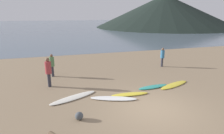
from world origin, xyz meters
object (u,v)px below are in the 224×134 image
object	(u,v)px
surfboard_4	(174,85)
person_0	(48,70)
surfboard_3	(153,87)
surfboard_1	(113,98)
person_1	(162,56)
surfboard_2	(130,94)
surfboard_0	(74,98)
person_2	(52,63)
beach_rock_near	(79,116)

from	to	relation	value
surfboard_4	person_0	xyz separation A→B (m)	(-7.26, 1.96, 1.01)
surfboard_3	surfboard_1	bearing A→B (deg)	-168.95
person_1	surfboard_2	bearing A→B (deg)	178.84
surfboard_2	person_1	distance (m)	6.60
surfboard_3	person_0	size ratio (longest dim) A/B	1.10
surfboard_0	person_2	world-z (taller)	person_2
person_0	person_2	bearing A→B (deg)	-74.23
surfboard_2	beach_rock_near	xyz separation A→B (m)	(-2.93, -1.72, 0.12)
surfboard_0	person_0	bearing A→B (deg)	95.36
surfboard_3	beach_rock_near	size ratio (longest dim) A/B	5.69
surfboard_2	person_1	xyz separation A→B (m)	(4.66, 4.60, 0.87)
surfboard_2	surfboard_4	xyz separation A→B (m)	(3.13, 0.57, -0.01)
surfboard_0	person_0	xyz separation A→B (m)	(-1.19, 2.08, 1.01)
surfboard_4	person_2	size ratio (longest dim) A/B	1.53
surfboard_2	beach_rock_near	bearing A→B (deg)	-145.16
surfboard_1	surfboard_2	world-z (taller)	surfboard_1
surfboard_1	surfboard_4	world-z (taller)	surfboard_1
surfboard_1	surfboard_2	distance (m)	1.03
surfboard_2	person_0	size ratio (longest dim) A/B	1.16
surfboard_4	person_0	distance (m)	7.59
surfboard_0	surfboard_3	bearing A→B (deg)	-22.58
surfboard_4	surfboard_3	bearing A→B (deg)	157.53
surfboard_2	person_0	world-z (taller)	person_0
person_1	person_0	bearing A→B (deg)	147.41
surfboard_3	surfboard_2	bearing A→B (deg)	-167.12
surfboard_1	surfboard_0	bearing A→B (deg)	-179.88
surfboard_3	person_2	world-z (taller)	person_2
surfboard_0	surfboard_1	bearing A→B (deg)	-44.69
beach_rock_near	person_1	bearing A→B (deg)	39.79
person_0	person_1	distance (m)	9.03
surfboard_1	person_2	size ratio (longest dim) A/B	1.52
surfboard_4	surfboard_0	bearing A→B (deg)	160.40
surfboard_4	person_1	distance (m)	4.40
surfboard_2	person_0	bearing A→B (deg)	152.90
surfboard_4	beach_rock_near	bearing A→B (deg)	-179.94
surfboard_2	person_1	size ratio (longest dim) A/B	1.32
surfboard_4	person_1	bearing A→B (deg)	48.53
surfboard_4	person_1	size ratio (longest dim) A/B	1.55
surfboard_2	beach_rock_near	world-z (taller)	beach_rock_near
person_0	person_2	distance (m)	1.99
surfboard_4	person_2	xyz separation A→B (m)	(-7.07, 3.93, 0.89)
person_2	surfboard_0	bearing A→B (deg)	-130.49
person_1	person_2	size ratio (longest dim) A/B	0.99
beach_rock_near	surfboard_3	bearing A→B (deg)	26.66
surfboard_1	person_1	xyz separation A→B (m)	(5.65, 4.86, 0.87)
surfboard_3	beach_rock_near	distance (m)	5.22
surfboard_0	person_1	size ratio (longest dim) A/B	1.71
surfboard_4	person_1	xyz separation A→B (m)	(1.53, 4.03, 0.88)
surfboard_3	beach_rock_near	xyz separation A→B (m)	(-4.66, -2.34, 0.13)
surfboard_0	surfboard_3	world-z (taller)	surfboard_3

